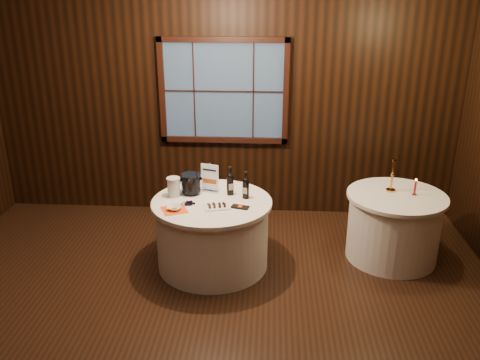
# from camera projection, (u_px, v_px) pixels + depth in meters

# --- Properties ---
(ground) EXTENTS (6.00, 6.00, 0.00)m
(ground) POSITION_uv_depth(u_px,v_px,m) (201.00, 320.00, 4.71)
(ground) COLOR black
(ground) RESTS_ON ground
(back_wall) EXTENTS (6.00, 0.10, 3.00)m
(back_wall) POSITION_uv_depth(u_px,v_px,m) (224.00, 99.00, 6.47)
(back_wall) COLOR black
(back_wall) RESTS_ON ground
(main_table) EXTENTS (1.28, 1.28, 0.77)m
(main_table) POSITION_uv_depth(u_px,v_px,m) (212.00, 233.00, 5.51)
(main_table) COLOR white
(main_table) RESTS_ON ground
(side_table) EXTENTS (1.08, 1.08, 0.77)m
(side_table) POSITION_uv_depth(u_px,v_px,m) (393.00, 226.00, 5.67)
(side_table) COLOR white
(side_table) RESTS_ON ground
(sign_stand) EXTENTS (0.20, 0.15, 0.33)m
(sign_stand) POSITION_uv_depth(u_px,v_px,m) (210.00, 182.00, 5.57)
(sign_stand) COLOR #B5B4BB
(sign_stand) RESTS_ON main_table
(port_bottle_left) EXTENTS (0.08, 0.09, 0.32)m
(port_bottle_left) POSITION_uv_depth(u_px,v_px,m) (230.00, 183.00, 5.48)
(port_bottle_left) COLOR black
(port_bottle_left) RESTS_ON main_table
(port_bottle_right) EXTENTS (0.07, 0.08, 0.30)m
(port_bottle_right) POSITION_uv_depth(u_px,v_px,m) (246.00, 187.00, 5.39)
(port_bottle_right) COLOR black
(port_bottle_right) RESTS_ON main_table
(ice_bucket) EXTENTS (0.22, 0.22, 0.23)m
(ice_bucket) POSITION_uv_depth(u_px,v_px,m) (191.00, 184.00, 5.51)
(ice_bucket) COLOR black
(ice_bucket) RESTS_ON main_table
(chocolate_plate) EXTENTS (0.30, 0.23, 0.04)m
(chocolate_plate) POSITION_uv_depth(u_px,v_px,m) (217.00, 206.00, 5.20)
(chocolate_plate) COLOR white
(chocolate_plate) RESTS_ON main_table
(chocolate_box) EXTENTS (0.20, 0.13, 0.01)m
(chocolate_box) POSITION_uv_depth(u_px,v_px,m) (240.00, 207.00, 5.20)
(chocolate_box) COLOR black
(chocolate_box) RESTS_ON main_table
(grape_bunch) EXTENTS (0.18, 0.09, 0.04)m
(grape_bunch) POSITION_uv_depth(u_px,v_px,m) (189.00, 203.00, 5.25)
(grape_bunch) COLOR black
(grape_bunch) RESTS_ON main_table
(glass_pitcher) EXTENTS (0.19, 0.15, 0.21)m
(glass_pitcher) POSITION_uv_depth(u_px,v_px,m) (174.00, 187.00, 5.45)
(glass_pitcher) COLOR silver
(glass_pitcher) RESTS_ON main_table
(orange_napkin) EXTENTS (0.32, 0.32, 0.00)m
(orange_napkin) POSITION_uv_depth(u_px,v_px,m) (174.00, 210.00, 5.15)
(orange_napkin) COLOR #FF5715
(orange_napkin) RESTS_ON main_table
(cracker_bowl) EXTENTS (0.17, 0.17, 0.03)m
(cracker_bowl) POSITION_uv_depth(u_px,v_px,m) (174.00, 208.00, 5.14)
(cracker_bowl) COLOR white
(cracker_bowl) RESTS_ON orange_napkin
(brass_candlestick) EXTENTS (0.11, 0.11, 0.37)m
(brass_candlestick) POSITION_uv_depth(u_px,v_px,m) (392.00, 180.00, 5.58)
(brass_candlestick) COLOR #BE7F3B
(brass_candlestick) RESTS_ON side_table
(red_candle) EXTENTS (0.05, 0.05, 0.19)m
(red_candle) POSITION_uv_depth(u_px,v_px,m) (415.00, 189.00, 5.49)
(red_candle) COLOR #BE7F3B
(red_candle) RESTS_ON side_table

